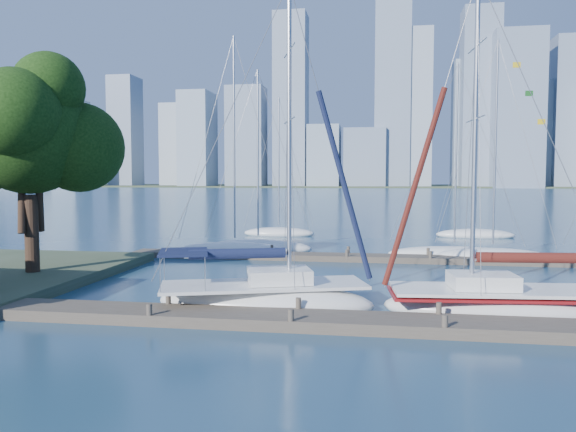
# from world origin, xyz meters

# --- Properties ---
(ground) EXTENTS (700.00, 700.00, 0.00)m
(ground) POSITION_xyz_m (0.00, 0.00, 0.00)
(ground) COLOR #17344B
(ground) RESTS_ON ground
(near_dock) EXTENTS (26.00, 2.00, 0.40)m
(near_dock) POSITION_xyz_m (0.00, 0.00, 0.20)
(near_dock) COLOR #463E33
(near_dock) RESTS_ON ground
(far_dock) EXTENTS (30.00, 1.80, 0.36)m
(far_dock) POSITION_xyz_m (2.00, 16.00, 0.18)
(far_dock) COLOR #463E33
(far_dock) RESTS_ON ground
(far_shore) EXTENTS (800.00, 100.00, 1.50)m
(far_shore) POSITION_xyz_m (0.00, 320.00, 0.00)
(far_shore) COLOR #38472D
(far_shore) RESTS_ON ground
(tree) EXTENTS (8.40, 7.67, 11.20)m
(tree) POSITION_xyz_m (-14.11, 6.22, 7.55)
(tree) COLOR black
(tree) RESTS_ON ground
(sailboat_navy) EXTENTS (9.10, 5.35, 13.27)m
(sailboat_navy) POSITION_xyz_m (-1.58, 2.32, 1.01)
(sailboat_navy) COLOR white
(sailboat_navy) RESTS_ON ground
(sailboat_maroon) EXTENTS (8.74, 3.54, 13.18)m
(sailboat_maroon) POSITION_xyz_m (7.35, 2.77, 1.01)
(sailboat_maroon) COLOR white
(sailboat_maroon) RESTS_ON ground
(bg_boat_0) EXTENTS (7.98, 3.22, 14.99)m
(bg_boat_0) POSITION_xyz_m (-6.74, 17.72, 0.30)
(bg_boat_0) COLOR white
(bg_boat_0) RESTS_ON ground
(bg_boat_1) EXTENTS (7.87, 3.35, 13.09)m
(bg_boat_1) POSITION_xyz_m (-5.48, 19.42, 0.28)
(bg_boat_1) COLOR white
(bg_boat_1) RESTS_ON ground
(bg_boat_3) EXTENTS (8.75, 4.06, 12.80)m
(bg_boat_3) POSITION_xyz_m (7.77, 18.16, 0.25)
(bg_boat_3) COLOR white
(bg_boat_3) RESTS_ON ground
(bg_boat_4) EXTENTS (7.60, 4.70, 13.96)m
(bg_boat_4) POSITION_xyz_m (9.98, 17.23, 0.29)
(bg_boat_4) COLOR white
(bg_boat_4) RESTS_ON ground
(bg_boat_6) EXTENTS (6.73, 4.52, 12.67)m
(bg_boat_6) POSITION_xyz_m (-5.93, 30.37, 0.27)
(bg_boat_6) COLOR white
(bg_boat_6) RESTS_ON ground
(bg_boat_7) EXTENTS (6.92, 3.03, 14.12)m
(bg_boat_7) POSITION_xyz_m (11.30, 31.59, 0.28)
(bg_boat_7) COLOR white
(bg_boat_7) RESTS_ON ground
(skyline) EXTENTS (504.13, 51.31, 107.13)m
(skyline) POSITION_xyz_m (23.05, 290.55, 35.09)
(skyline) COLOR gray
(skyline) RESTS_ON ground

